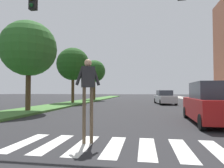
# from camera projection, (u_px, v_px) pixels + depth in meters

# --- Properties ---
(ground_plane) EXTENTS (140.00, 140.00, 0.00)m
(ground_plane) POSITION_uv_depth(u_px,v_px,m) (141.00, 102.00, 28.12)
(ground_plane) COLOR #262628
(crosswalk) EXTENTS (6.75, 2.20, 0.01)m
(crosswalk) POSITION_uv_depth(u_px,v_px,m) (130.00, 147.00, 5.43)
(crosswalk) COLOR silver
(crosswalk) RESTS_ON ground_plane
(median_strip) EXTENTS (3.17, 64.00, 0.15)m
(median_strip) POSITION_uv_depth(u_px,v_px,m) (82.00, 102.00, 27.46)
(median_strip) COLOR #477A38
(median_strip) RESTS_ON ground_plane
(tree_mid) EXTENTS (4.06, 4.06, 6.57)m
(tree_mid) POSITION_uv_depth(u_px,v_px,m) (29.00, 49.00, 14.59)
(tree_mid) COLOR #4C3823
(tree_mid) RESTS_ON median_strip
(tree_far) EXTENTS (4.03, 4.03, 6.76)m
(tree_far) POSITION_uv_depth(u_px,v_px,m) (73.00, 64.00, 24.55)
(tree_far) COLOR #4C3823
(tree_far) RESTS_ON median_strip
(tree_distant) EXTENTS (3.62, 3.62, 6.51)m
(tree_distant) POSITION_uv_depth(u_px,v_px,m) (94.00, 71.00, 32.77)
(tree_distant) COLOR #4C3823
(tree_distant) RESTS_ON median_strip
(sidewalk_right) EXTENTS (3.00, 64.00, 0.15)m
(sidewalk_right) POSITION_uv_depth(u_px,v_px,m) (211.00, 103.00, 24.77)
(sidewalk_right) COLOR #9E9991
(sidewalk_right) RESTS_ON ground_plane
(traffic_light_gantry) EXTENTS (10.21, 0.30, 6.00)m
(traffic_light_gantry) POSITION_uv_depth(u_px,v_px,m) (34.00, 17.00, 7.68)
(traffic_light_gantry) COLOR gold
(traffic_light_gantry) RESTS_ON median_strip
(pedestrian_performer) EXTENTS (0.71, 0.39, 2.49)m
(pedestrian_performer) POSITION_uv_depth(u_px,v_px,m) (88.00, 87.00, 5.87)
(pedestrian_performer) COLOR brown
(pedestrian_performer) RESTS_ON ground_plane
(suv_crossing) EXTENTS (2.12, 4.67, 1.97)m
(suv_crossing) POSITION_uv_depth(u_px,v_px,m) (212.00, 104.00, 9.34)
(suv_crossing) COLOR maroon
(suv_crossing) RESTS_ON ground_plane
(sedan_midblock) EXTENTS (2.29, 4.74, 1.64)m
(sedan_midblock) POSITION_uv_depth(u_px,v_px,m) (165.00, 98.00, 23.42)
(sedan_midblock) COLOR #B7B7BC
(sedan_midblock) RESTS_ON ground_plane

